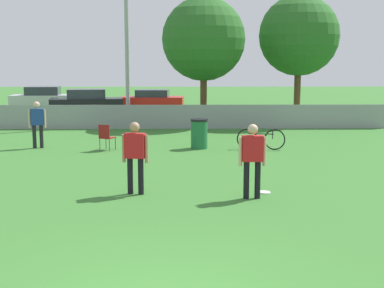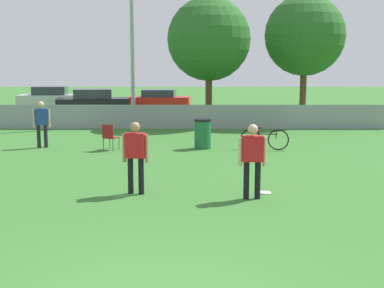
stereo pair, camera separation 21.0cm
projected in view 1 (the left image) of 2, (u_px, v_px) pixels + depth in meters
fence_backline at (176, 117)px, 24.34m from camera, size 19.25×0.07×1.21m
light_pole at (126, 2)px, 25.10m from camera, size 0.90×0.36×10.02m
tree_near_pole at (204, 39)px, 25.33m from camera, size 3.97×3.97×6.08m
tree_far_right at (299, 36)px, 26.07m from camera, size 3.92×3.92×6.26m
player_defender_red at (135, 152)px, 12.20m from camera, size 0.61×0.30×1.68m
player_thrower_red at (252, 155)px, 11.81m from camera, size 0.62×0.25×1.68m
spectator_in_blue at (37, 121)px, 18.83m from camera, size 0.58×0.33×1.65m
frisbee_disc at (264, 192)px, 12.47m from camera, size 0.30×0.30×0.03m
folding_chair_sideline at (106, 136)px, 18.39m from camera, size 0.58×0.58×0.90m
bicycle_sideline at (261, 139)px, 18.57m from camera, size 1.66×0.45×0.78m
trash_bin at (199, 134)px, 18.80m from camera, size 0.61×0.61×1.05m
parked_car_silver at (43, 98)px, 34.75m from camera, size 4.18×2.15×1.45m
parked_car_dark at (87, 102)px, 31.30m from camera, size 4.40×2.44×1.46m
parked_car_red at (153, 99)px, 34.46m from camera, size 4.08×2.09×1.27m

